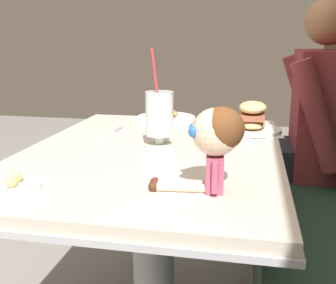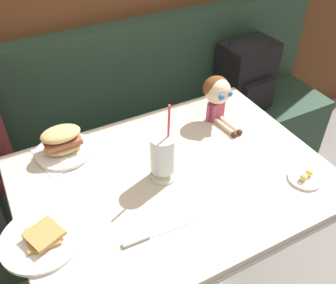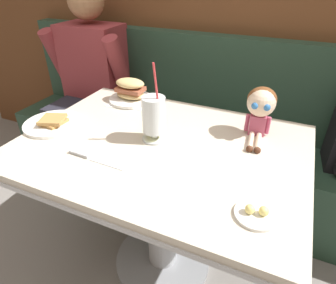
{
  "view_description": "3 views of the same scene",
  "coord_description": "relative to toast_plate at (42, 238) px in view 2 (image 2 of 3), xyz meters",
  "views": [
    {
      "loc": [
        1.23,
        0.48,
        1.09
      ],
      "look_at": [
        0.13,
        0.26,
        0.8
      ],
      "focal_mm": 44.26,
      "sensor_mm": 36.0,
      "label": 1
    },
    {
      "loc": [
        -0.47,
        -0.66,
        1.69
      ],
      "look_at": [
        0.01,
        0.25,
        0.84
      ],
      "focal_mm": 39.88,
      "sensor_mm": 36.0,
      "label": 2
    },
    {
      "loc": [
        0.41,
        -0.67,
        1.34
      ],
      "look_at": [
        0.05,
        0.15,
        0.78
      ],
      "focal_mm": 30.69,
      "sensor_mm": 36.0,
      "label": 3
    }
  ],
  "objects": [
    {
      "name": "booth_bench",
      "position": [
        0.49,
        0.69,
        -0.42
      ],
      "size": [
        2.6,
        0.48,
        1.0
      ],
      "color": "#233D2D",
      "rests_on": "ground"
    },
    {
      "name": "diner_table",
      "position": [
        0.49,
        0.06,
        -0.21
      ],
      "size": [
        1.11,
        0.81,
        0.74
      ],
      "color": "beige",
      "rests_on": "ground"
    },
    {
      "name": "toast_plate",
      "position": [
        0.0,
        0.0,
        0.0
      ],
      "size": [
        0.25,
        0.25,
        0.04
      ],
      "color": "white",
      "rests_on": "diner_table"
    },
    {
      "name": "milkshake_glass",
      "position": [
        0.45,
        0.07,
        0.09
      ],
      "size": [
        0.1,
        0.1,
        0.32
      ],
      "color": "silver",
      "rests_on": "diner_table"
    },
    {
      "name": "sandwich_plate",
      "position": [
        0.17,
        0.37,
        0.03
      ],
      "size": [
        0.23,
        0.23,
        0.12
      ],
      "color": "white",
      "rests_on": "diner_table"
    },
    {
      "name": "butter_saucer",
      "position": [
        0.89,
        -0.18,
        -0.0
      ],
      "size": [
        0.12,
        0.12,
        0.04
      ],
      "color": "white",
      "rests_on": "diner_table"
    },
    {
      "name": "butter_knife",
      "position": [
        0.28,
        -0.14,
        -0.01
      ],
      "size": [
        0.24,
        0.03,
        0.01
      ],
      "color": "silver",
      "rests_on": "diner_table"
    },
    {
      "name": "seated_doll",
      "position": [
        0.81,
        0.28,
        0.12
      ],
      "size": [
        0.12,
        0.22,
        0.2
      ],
      "color": "#B74C6B",
      "rests_on": "diner_table"
    },
    {
      "name": "backpack",
      "position": [
        1.29,
        0.66,
        -0.09
      ],
      "size": [
        0.31,
        0.26,
        0.41
      ],
      "color": "black",
      "rests_on": "booth_bench"
    }
  ]
}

